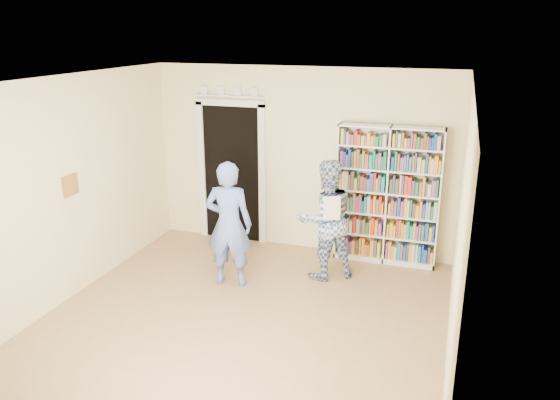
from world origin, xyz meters
name	(u,v)px	position (x,y,z in m)	size (l,w,h in m)	color
floor	(238,326)	(0.00, 0.00, 0.00)	(5.00, 5.00, 0.00)	#9B734B
ceiling	(232,83)	(0.00, 0.00, 2.70)	(5.00, 5.00, 0.00)	white
wall_back	(301,160)	(0.00, 2.50, 1.35)	(4.50, 4.50, 0.00)	#F7E6AA
wall_left	(58,194)	(-2.25, 0.00, 1.35)	(5.00, 5.00, 0.00)	#F7E6AA
wall_right	(459,238)	(2.25, 0.00, 1.35)	(5.00, 5.00, 0.00)	#F7E6AA
bookshelf	(388,195)	(1.30, 2.34, 0.99)	(1.42, 0.27, 1.96)	white
doorway	(232,166)	(-1.10, 2.48, 1.18)	(1.10, 0.08, 2.43)	black
wall_art	(70,185)	(-2.23, 0.20, 1.40)	(0.03, 0.25, 0.25)	brown
man_blue	(229,224)	(-0.51, 0.98, 0.82)	(0.60, 0.39, 1.65)	#5B78CA
man_plaid	(326,220)	(0.61, 1.58, 0.81)	(0.79, 0.61, 1.62)	navy
paper_sheet	(332,208)	(0.74, 1.35, 1.05)	(0.22, 0.01, 0.31)	white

